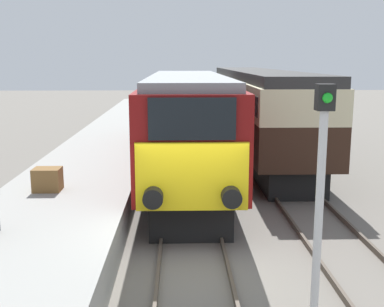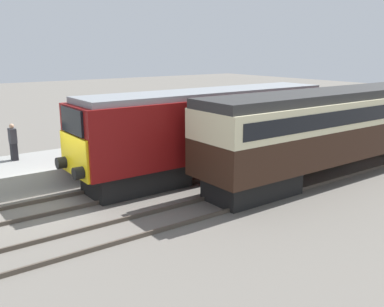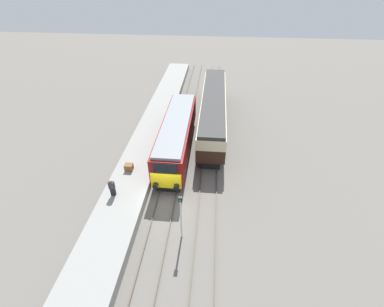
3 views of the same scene
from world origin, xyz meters
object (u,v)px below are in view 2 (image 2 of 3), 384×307
Objects in this scene: luggage_crate at (87,145)px; person_on_platform at (13,142)px; passenger_carriage at (357,120)px; locomotive at (209,128)px.

person_on_platform is at bearing -96.11° from luggage_crate.
passenger_carriage is 12.49m from luggage_crate.
locomotive reaches higher than luggage_crate.
luggage_crate is (0.33, 3.11, -0.47)m from person_on_platform.
person_on_platform is at bearing -118.91° from locomotive.
passenger_carriage is at bearing 55.14° from luggage_crate.
luggage_crate is at bearing -124.86° from passenger_carriage.
locomotive reaches higher than person_on_platform.
luggage_crate is (-7.11, -10.21, -1.09)m from passenger_carriage.
person_on_platform is (-4.04, -7.32, -0.40)m from locomotive.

